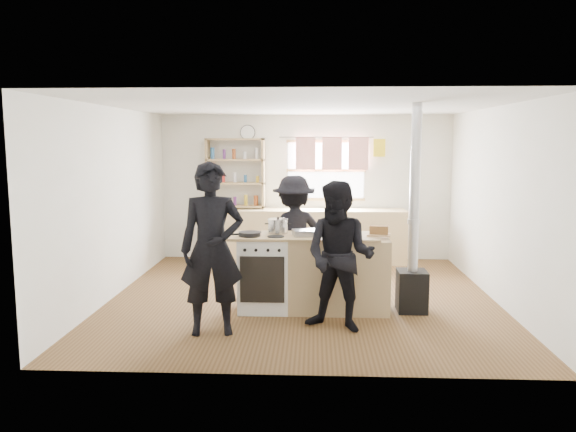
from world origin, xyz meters
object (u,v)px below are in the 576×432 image
at_px(cooking_island, 313,273).
at_px(person_near_right, 340,257).
at_px(flue_heater, 413,259).
at_px(thermos, 343,200).
at_px(person_near_left, 212,249).
at_px(bread_board, 379,231).
at_px(stockpot_stove, 278,226).
at_px(roast_tray, 306,232).
at_px(person_far, 294,234).
at_px(skillet_greens, 250,234).
at_px(stockpot_counter, 343,228).

bearing_deg(cooking_island, person_near_right, -68.08).
bearing_deg(flue_heater, thermos, 104.12).
relative_size(thermos, person_near_left, 0.18).
bearing_deg(thermos, bread_board, -84.11).
xyz_separation_m(stockpot_stove, bread_board, (1.22, -0.12, -0.04)).
bearing_deg(roast_tray, person_far, 101.20).
xyz_separation_m(thermos, flue_heater, (0.70, -2.77, -0.41)).
bearing_deg(thermos, skillet_greens, -113.68).
distance_m(roast_tray, person_near_left, 1.29).
bearing_deg(skillet_greens, stockpot_counter, 5.53).
distance_m(skillet_greens, stockpot_counter, 1.12).
bearing_deg(stockpot_counter, person_near_right, -95.37).
distance_m(thermos, stockpot_counter, 2.77).
relative_size(skillet_greens, flue_heater, 0.12).
bearing_deg(stockpot_stove, person_near_right, -49.15).
distance_m(flue_heater, person_near_left, 2.45).
height_order(flue_heater, person_far, flue_heater).
height_order(stockpot_stove, person_near_right, person_near_right).
height_order(cooking_island, stockpot_counter, stockpot_counter).
relative_size(skillet_greens, stockpot_stove, 1.22).
distance_m(thermos, person_near_right, 3.50).
xyz_separation_m(cooking_island, flue_heater, (1.20, -0.00, 0.18)).
distance_m(person_near_right, person_far, 1.65).
distance_m(roast_tray, stockpot_stove, 0.39).
bearing_deg(roast_tray, skillet_greens, -175.26).
relative_size(stockpot_counter, person_near_right, 0.16).
height_order(roast_tray, person_near_left, person_near_left).
height_order(skillet_greens, stockpot_stove, stockpot_stove).
xyz_separation_m(bread_board, person_far, (-1.05, 0.84, -0.18)).
relative_size(thermos, cooking_island, 0.17).
distance_m(cooking_island, flue_heater, 1.21).
distance_m(flue_heater, person_far, 1.69).
bearing_deg(roast_tray, stockpot_stove, 153.94).
distance_m(thermos, roast_tray, 2.88).
height_order(bread_board, flue_heater, flue_heater).
bearing_deg(roast_tray, cooking_island, 28.10).
distance_m(thermos, flue_heater, 2.89).
xyz_separation_m(skillet_greens, bread_board, (1.55, 0.10, 0.02)).
xyz_separation_m(thermos, cooking_island, (-0.50, -2.77, -0.60)).
relative_size(thermos, skillet_greens, 1.07).
bearing_deg(flue_heater, cooking_island, 179.88).
xyz_separation_m(stockpot_counter, bread_board, (0.43, -0.00, -0.04)).
bearing_deg(skillet_greens, stockpot_stove, 34.63).
bearing_deg(person_near_left, person_near_right, -2.85).
relative_size(thermos, bread_board, 1.06).
height_order(stockpot_counter, person_near_left, person_near_left).
height_order(cooking_island, stockpot_stove, stockpot_stove).
relative_size(stockpot_stove, bread_board, 0.82).
xyz_separation_m(bread_board, person_near_left, (-1.86, -0.88, -0.06)).
bearing_deg(skillet_greens, thermos, 66.32).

